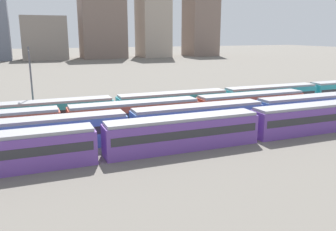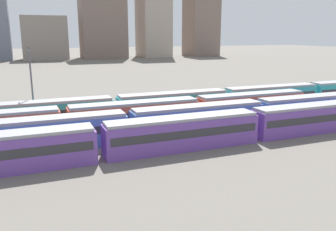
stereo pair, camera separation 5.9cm
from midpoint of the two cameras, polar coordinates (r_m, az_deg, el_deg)
train_track_0 at (r=38.94m, az=2.49°, el=-2.81°), size 55.80×3.06×3.75m
train_track_1 at (r=42.08m, az=-6.54°, el=-1.65°), size 74.70×3.06×3.75m
train_track_2 at (r=47.56m, az=-5.44°, el=0.12°), size 55.80×3.06×3.75m
train_track_3 at (r=54.91m, az=0.87°, el=1.96°), size 93.60×3.06×3.75m
catenary_pole_1 at (r=53.31m, az=-21.66°, el=5.21°), size 0.24×3.20×10.99m
distant_building_2 at (r=190.27m, az=-19.77°, el=11.95°), size 21.78×16.79×21.53m
distant_building_3 at (r=194.03m, az=-10.85°, el=15.44°), size 22.97×18.84×41.45m
distant_building_4 at (r=201.80m, az=-2.51°, el=16.42°), size 15.79×19.81×47.50m
distant_building_5 at (r=213.41m, az=5.39°, el=14.45°), size 16.67×18.34×34.46m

